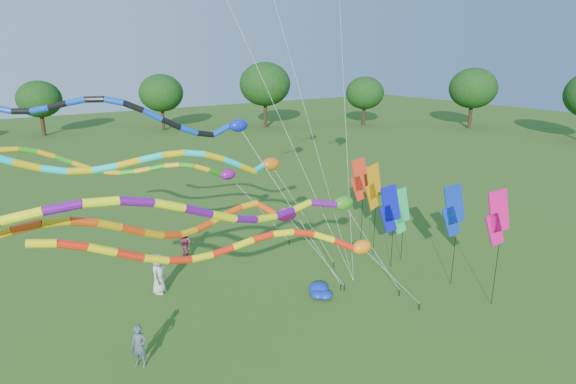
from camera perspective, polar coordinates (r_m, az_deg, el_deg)
ground at (r=19.03m, az=10.15°, el=-17.49°), size 160.00×160.00×0.00m
tree_ring at (r=16.80m, az=27.83°, el=-2.09°), size 120.32×117.08×9.62m
tube_kite_red at (r=16.76m, az=-3.54°, el=-6.45°), size 13.65×2.27×6.11m
tube_kite_orange at (r=16.70m, az=-9.97°, el=-3.32°), size 13.13×1.80×6.74m
tube_kite_purple at (r=15.16m, az=-7.01°, el=-2.10°), size 16.09×1.38×7.57m
tube_kite_blue at (r=18.63m, az=-16.21°, el=8.45°), size 12.65×4.93×9.58m
tube_kite_cyan at (r=18.37m, az=-12.63°, el=3.39°), size 14.67×1.12×8.47m
tube_kite_green at (r=24.66m, az=-15.75°, el=2.78°), size 12.81×3.84×6.98m
banner_pole_orange at (r=25.16m, az=10.08°, el=0.58°), size 1.16×0.12×5.07m
banner_pole_blue_a at (r=24.08m, az=11.97°, el=-2.00°), size 1.11×0.49×4.36m
banner_pole_red at (r=26.96m, az=8.48°, el=1.44°), size 1.12×0.45×4.95m
banner_pole_magenta_b at (r=21.46m, az=23.56°, el=-2.84°), size 1.10×0.52×5.24m
banner_pole_green at (r=25.13m, az=13.13°, el=-2.22°), size 1.14×0.38×3.97m
banner_pole_blue_b at (r=22.82m, az=19.00°, el=-2.12°), size 1.09×0.56×4.91m
blue_nylon_heap at (r=22.13m, az=4.84°, el=-11.43°), size 1.70×1.26×0.50m
person_a at (r=22.63m, az=-15.10°, el=-9.35°), size 1.05×1.07×1.86m
person_b at (r=18.08m, az=-17.23°, el=-17.06°), size 0.67×0.66×1.56m
person_c at (r=26.05m, az=-12.00°, el=-5.96°), size 0.79×0.91×1.60m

